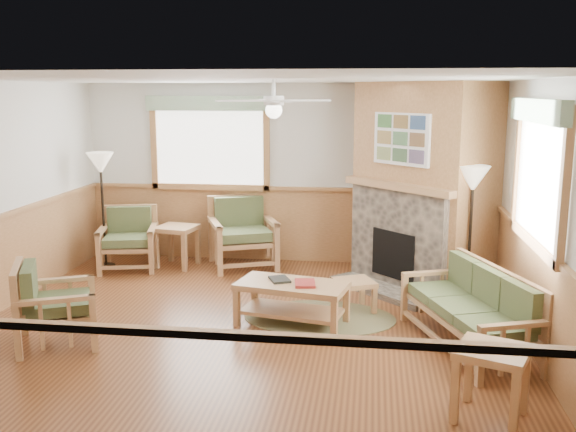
# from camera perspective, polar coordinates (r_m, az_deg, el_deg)

# --- Properties ---
(floor) EXTENTS (6.00, 6.00, 0.01)m
(floor) POSITION_cam_1_polar(r_m,az_deg,el_deg) (7.18, -3.96, -10.08)
(floor) COLOR brown
(floor) RESTS_ON ground
(ceiling) EXTENTS (6.00, 6.00, 0.01)m
(ceiling) POSITION_cam_1_polar(r_m,az_deg,el_deg) (6.70, -4.27, 12.04)
(ceiling) COLOR white
(ceiling) RESTS_ON floor
(wall_back) EXTENTS (6.00, 0.02, 2.70)m
(wall_back) POSITION_cam_1_polar(r_m,az_deg,el_deg) (9.74, -0.56, 3.79)
(wall_back) COLOR silver
(wall_back) RESTS_ON floor
(wall_front) EXTENTS (6.00, 0.02, 2.70)m
(wall_front) POSITION_cam_1_polar(r_m,az_deg,el_deg) (4.01, -12.83, -7.14)
(wall_front) COLOR silver
(wall_front) RESTS_ON floor
(wall_right) EXTENTS (0.02, 6.00, 2.70)m
(wall_right) POSITION_cam_1_polar(r_m,az_deg,el_deg) (6.87, 21.20, -0.02)
(wall_right) COLOR silver
(wall_right) RESTS_ON floor
(wainscot) EXTENTS (6.00, 6.00, 1.10)m
(wainscot) POSITION_cam_1_polar(r_m,az_deg,el_deg) (7.00, -4.02, -5.84)
(wainscot) COLOR #A47143
(wainscot) RESTS_ON floor
(fireplace) EXTENTS (3.11, 3.11, 2.70)m
(fireplace) POSITION_cam_1_polar(r_m,az_deg,el_deg) (8.73, 12.01, 2.70)
(fireplace) COLOR #A47143
(fireplace) RESTS_ON floor
(window_back) EXTENTS (1.90, 0.16, 1.50)m
(window_back) POSITION_cam_1_polar(r_m,az_deg,el_deg) (9.83, -7.07, 10.68)
(window_back) COLOR white
(window_back) RESTS_ON wall_back
(window_right) EXTENTS (0.16, 1.90, 1.50)m
(window_right) POSITION_cam_1_polar(r_m,az_deg,el_deg) (6.56, 21.99, 9.82)
(window_right) COLOR white
(window_right) RESTS_ON wall_right
(ceiling_fan) EXTENTS (1.59, 1.59, 0.36)m
(ceiling_fan) POSITION_cam_1_polar(r_m,az_deg,el_deg) (6.94, -1.28, 11.70)
(ceiling_fan) COLOR white
(ceiling_fan) RESTS_ON ceiling
(sofa) EXTENTS (1.91, 1.29, 0.81)m
(sofa) POSITION_cam_1_polar(r_m,az_deg,el_deg) (6.83, 15.73, -7.93)
(sofa) COLOR #AB7D50
(sofa) RESTS_ON floor
(armchair_back_left) EXTENTS (0.96, 0.96, 0.89)m
(armchair_back_left) POSITION_cam_1_polar(r_m,az_deg,el_deg) (9.70, -14.04, -1.99)
(armchair_back_left) COLOR #AB7D50
(armchair_back_left) RESTS_ON floor
(armchair_back_right) EXTENTS (1.19, 1.19, 1.02)m
(armchair_back_right) POSITION_cam_1_polar(r_m,az_deg,el_deg) (9.53, -4.03, -1.52)
(armchair_back_right) COLOR #AB7D50
(armchair_back_right) RESTS_ON floor
(armchair_left) EXTENTS (1.03, 1.03, 0.87)m
(armchair_left) POSITION_cam_1_polar(r_m,az_deg,el_deg) (7.07, -19.89, -7.32)
(armchair_left) COLOR #AB7D50
(armchair_left) RESTS_ON floor
(coffee_table) EXTENTS (1.31, 0.85, 0.48)m
(coffee_table) POSITION_cam_1_polar(r_m,az_deg,el_deg) (7.24, 0.36, -7.79)
(coffee_table) COLOR #AB7D50
(coffee_table) RESTS_ON floor
(end_table_chairs) EXTENTS (0.64, 0.62, 0.61)m
(end_table_chairs) POSITION_cam_1_polar(r_m,az_deg,el_deg) (9.71, -9.81, -2.66)
(end_table_chairs) COLOR #AB7D50
(end_table_chairs) RESTS_ON floor
(end_table_sofa) EXTENTS (0.69, 0.68, 0.60)m
(end_table_sofa) POSITION_cam_1_polar(r_m,az_deg,el_deg) (5.50, 17.59, -14.01)
(end_table_sofa) COLOR #AB7D50
(end_table_sofa) RESTS_ON floor
(footstool) EXTENTS (0.57, 0.57, 0.38)m
(footstool) POSITION_cam_1_polar(r_m,az_deg,el_deg) (7.72, 5.90, -7.05)
(footstool) COLOR #AB7D50
(footstool) RESTS_ON floor
(braided_rug) EXTENTS (2.12, 2.12, 0.01)m
(braided_rug) POSITION_cam_1_polar(r_m,az_deg,el_deg) (7.52, 2.82, -8.99)
(braided_rug) COLOR brown
(braided_rug) RESTS_ON floor
(floor_lamp_left) EXTENTS (0.41, 0.41, 1.72)m
(floor_lamp_left) POSITION_cam_1_polar(r_m,az_deg,el_deg) (9.80, -16.12, 0.50)
(floor_lamp_left) COLOR black
(floor_lamp_left) RESTS_ON floor
(floor_lamp_right) EXTENTS (0.43, 0.43, 1.72)m
(floor_lamp_right) POSITION_cam_1_polar(r_m,az_deg,el_deg) (8.04, 15.87, -1.72)
(floor_lamp_right) COLOR black
(floor_lamp_right) RESTS_ON floor
(book_red) EXTENTS (0.26, 0.33, 0.03)m
(book_red) POSITION_cam_1_polar(r_m,az_deg,el_deg) (7.09, 1.52, -5.89)
(book_red) COLOR maroon
(book_red) RESTS_ON coffee_table
(book_dark) EXTENTS (0.29, 0.33, 0.02)m
(book_dark) POSITION_cam_1_polar(r_m,az_deg,el_deg) (7.24, -0.75, -5.56)
(book_dark) COLOR black
(book_dark) RESTS_ON coffee_table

